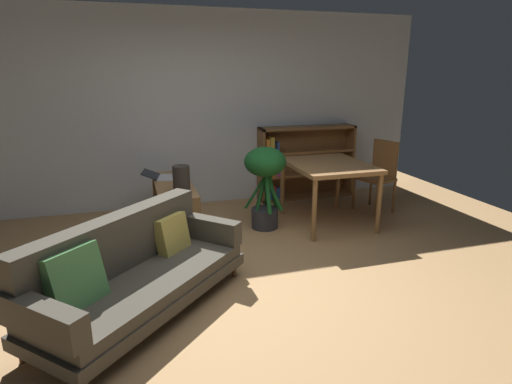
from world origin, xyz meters
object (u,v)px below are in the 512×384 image
fabric_couch (134,270)px  dining_table (329,170)px  dining_chair_near (379,172)px  media_console (175,209)px  potted_floor_plant (265,176)px  bookshelf (300,163)px  desk_speaker (181,179)px  open_laptop (161,176)px

fabric_couch → dining_table: (2.39, 1.43, 0.34)m
dining_table → dining_chair_near: 0.96m
media_console → potted_floor_plant: 1.15m
potted_floor_plant → bookshelf: (0.93, 1.13, -0.13)m
potted_floor_plant → bookshelf: bookshelf is taller
desk_speaker → potted_floor_plant: potted_floor_plant is taller
open_laptop → potted_floor_plant: bearing=-19.3°
potted_floor_plant → dining_table: (0.81, -0.06, 0.03)m
desk_speaker → dining_table: size_ratio=0.26×
fabric_couch → open_laptop: bearing=78.6°
media_console → bookshelf: (2.01, 1.02, 0.23)m
open_laptop → dining_table: 2.07m
dining_table → dining_chair_near: dining_chair_near is taller
open_laptop → desk_speaker: 0.72m
media_console → dining_table: (1.90, -0.17, 0.39)m
fabric_couch → potted_floor_plant: size_ratio=1.83×
media_console → open_laptop: 0.47m
media_console → open_laptop: bearing=110.1°
potted_floor_plant → dining_chair_near: size_ratio=1.04×
fabric_couch → dining_chair_near: size_ratio=1.91×
fabric_couch → desk_speaker: size_ratio=6.41×
bookshelf → media_console: bearing=-153.2°
fabric_couch → bookshelf: size_ratio=1.25×
desk_speaker → dining_table: desk_speaker is taller
desk_speaker → bookshelf: bearing=35.6°
fabric_couch → bookshelf: bearing=46.2°
fabric_couch → potted_floor_plant: potted_floor_plant is taller
fabric_couch → desk_speaker: desk_speaker is taller
media_console → open_laptop: open_laptop is taller
dining_chair_near → desk_speaker: bearing=-170.1°
bookshelf → desk_speaker: bearing=-144.4°
media_console → potted_floor_plant: size_ratio=1.29×
dining_table → potted_floor_plant: bearing=175.7°
media_console → dining_chair_near: bearing=2.0°
dining_chair_near → dining_table: bearing=-163.3°
bookshelf → potted_floor_plant: bearing=-129.3°
media_console → dining_table: dining_table is taller
dining_table → bookshelf: (0.11, 1.19, -0.16)m
fabric_couch → dining_chair_near: bearing=27.2°
fabric_couch → desk_speaker: (0.55, 1.22, 0.41)m
desk_speaker → dining_table: bearing=6.5°
desk_speaker → dining_chair_near: dining_chair_near is taller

